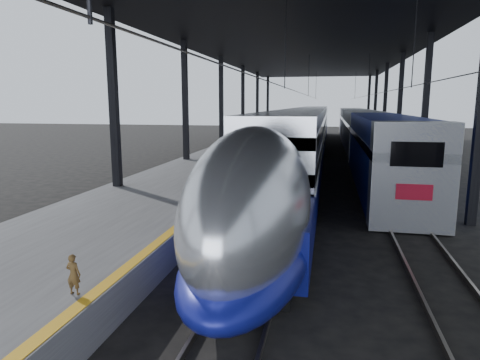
# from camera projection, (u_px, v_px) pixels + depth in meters

# --- Properties ---
(ground) EXTENTS (160.00, 160.00, 0.00)m
(ground) POSITION_uv_depth(u_px,v_px,m) (207.00, 249.00, 14.38)
(ground) COLOR black
(ground) RESTS_ON ground
(platform) EXTENTS (6.00, 80.00, 1.00)m
(platform) POSITION_uv_depth(u_px,v_px,m) (234.00, 158.00, 34.27)
(platform) COLOR #4C4C4F
(platform) RESTS_ON ground
(yellow_strip) EXTENTS (0.30, 80.00, 0.01)m
(yellow_strip) POSITION_uv_depth(u_px,v_px,m) (269.00, 153.00, 33.62)
(yellow_strip) COLOR orange
(yellow_strip) RESTS_ON platform
(rails) EXTENTS (6.52, 80.00, 0.16)m
(rails) POSITION_uv_depth(u_px,v_px,m) (336.00, 166.00, 32.74)
(rails) COLOR slate
(rails) RESTS_ON ground
(canopy) EXTENTS (18.00, 75.00, 9.47)m
(canopy) POSITION_uv_depth(u_px,v_px,m) (305.00, 45.00, 31.66)
(canopy) COLOR black
(canopy) RESTS_ON ground
(tgv_train) EXTENTS (3.09, 65.20, 4.43)m
(tgv_train) POSITION_uv_depth(u_px,v_px,m) (307.00, 135.00, 37.61)
(tgv_train) COLOR silver
(tgv_train) RESTS_ON ground
(second_train) EXTENTS (3.03, 56.05, 4.18)m
(second_train) POSITION_uv_depth(u_px,v_px,m) (361.00, 132.00, 41.82)
(second_train) COLOR navy
(second_train) RESTS_ON ground
(child) EXTENTS (0.32, 0.22, 0.85)m
(child) POSITION_uv_depth(u_px,v_px,m) (73.00, 274.00, 8.64)
(child) COLOR #4A3518
(child) RESTS_ON platform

